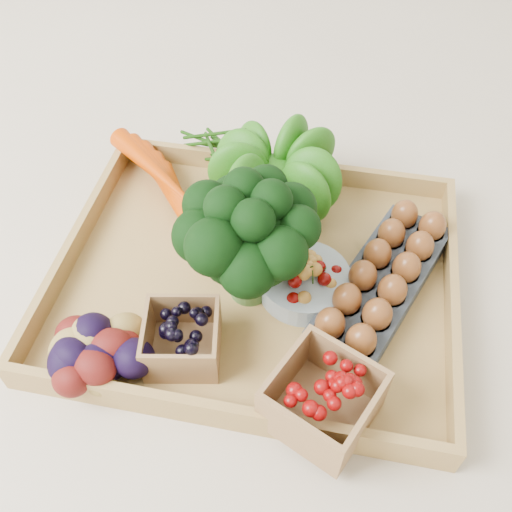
% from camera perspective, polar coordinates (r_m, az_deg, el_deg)
% --- Properties ---
extents(ground, '(4.00, 4.00, 0.00)m').
position_cam_1_polar(ground, '(0.83, 0.00, -2.69)').
color(ground, beige).
rests_on(ground, ground).
extents(tray, '(0.55, 0.45, 0.01)m').
position_cam_1_polar(tray, '(0.82, 0.00, -2.37)').
color(tray, '#AD8848').
rests_on(tray, ground).
extents(carrots, '(0.24, 0.17, 0.06)m').
position_cam_1_polar(carrots, '(0.90, -8.18, 6.27)').
color(carrots, '#C03900').
rests_on(carrots, tray).
extents(lettuce, '(0.14, 0.14, 0.14)m').
position_cam_1_polar(lettuce, '(0.87, 1.69, 8.73)').
color(lettuce, '#214D0C').
rests_on(lettuce, tray).
extents(broccoli, '(0.18, 0.18, 0.14)m').
position_cam_1_polar(broccoli, '(0.74, -0.70, -0.21)').
color(broccoli, black).
rests_on(broccoli, tray).
extents(cherry_bowl, '(0.13, 0.13, 0.03)m').
position_cam_1_polar(cherry_bowl, '(0.79, 4.84, -2.63)').
color(cherry_bowl, '#8C9EA5').
rests_on(cherry_bowl, tray).
extents(egg_carton, '(0.19, 0.29, 0.03)m').
position_cam_1_polar(egg_carton, '(0.80, 12.42, -2.78)').
color(egg_carton, '#383E47').
rests_on(egg_carton, tray).
extents(potatoes, '(0.15, 0.15, 0.08)m').
position_cam_1_polar(potatoes, '(0.73, -16.09, -9.00)').
color(potatoes, '#450D0B').
rests_on(potatoes, tray).
extents(punnet_blackberry, '(0.11, 0.11, 0.06)m').
position_cam_1_polar(punnet_blackberry, '(0.72, -7.40, -8.15)').
color(punnet_blackberry, black).
rests_on(punnet_blackberry, tray).
extents(punnet_raspberry, '(0.15, 0.15, 0.08)m').
position_cam_1_polar(punnet_raspberry, '(0.67, 6.69, -14.02)').
color(punnet_raspberry, '#670405').
rests_on(punnet_raspberry, tray).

